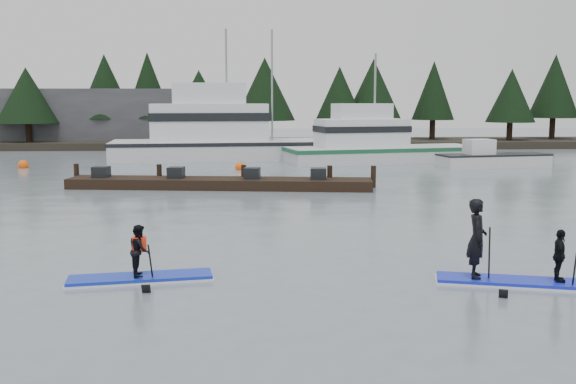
{
  "coord_description": "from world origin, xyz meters",
  "views": [
    {
      "loc": [
        -1.01,
        -13.91,
        3.92
      ],
      "look_at": [
        0.0,
        6.0,
        1.1
      ],
      "focal_mm": 40.0,
      "sensor_mm": 36.0,
      "label": 1
    }
  ],
  "objects_px": {
    "fishing_boat_large": "(232,148)",
    "paddleboard_duo": "(506,255)",
    "paddleboard_solo": "(140,264)",
    "floating_dock": "(220,183)",
    "fishing_boat_medium": "(378,154)"
  },
  "relations": [
    {
      "from": "floating_dock",
      "to": "paddleboard_solo",
      "type": "distance_m",
      "value": 15.18
    },
    {
      "from": "fishing_boat_medium",
      "to": "paddleboard_duo",
      "type": "height_order",
      "value": "fishing_boat_medium"
    },
    {
      "from": "fishing_boat_large",
      "to": "paddleboard_duo",
      "type": "height_order",
      "value": "fishing_boat_large"
    },
    {
      "from": "paddleboard_duo",
      "to": "paddleboard_solo",
      "type": "bearing_deg",
      "value": -170.26
    },
    {
      "from": "floating_dock",
      "to": "paddleboard_duo",
      "type": "xyz_separation_m",
      "value": [
        7.02,
        -15.82,
        0.41
      ]
    },
    {
      "from": "paddleboard_solo",
      "to": "paddleboard_duo",
      "type": "bearing_deg",
      "value": -13.73
    },
    {
      "from": "paddleboard_duo",
      "to": "fishing_boat_large",
      "type": "bearing_deg",
      "value": 117.16
    },
    {
      "from": "fishing_boat_large",
      "to": "paddleboard_solo",
      "type": "distance_m",
      "value": 30.47
    },
    {
      "from": "fishing_boat_medium",
      "to": "paddleboard_solo",
      "type": "distance_m",
      "value": 29.57
    },
    {
      "from": "fishing_boat_medium",
      "to": "paddleboard_solo",
      "type": "height_order",
      "value": "fishing_boat_medium"
    },
    {
      "from": "floating_dock",
      "to": "fishing_boat_large",
      "type": "bearing_deg",
      "value": 96.9
    },
    {
      "from": "fishing_boat_medium",
      "to": "paddleboard_duo",
      "type": "bearing_deg",
      "value": -107.82
    },
    {
      "from": "fishing_boat_large",
      "to": "floating_dock",
      "type": "relative_size",
      "value": 1.29
    },
    {
      "from": "fishing_boat_large",
      "to": "floating_dock",
      "type": "height_order",
      "value": "fishing_boat_large"
    },
    {
      "from": "fishing_boat_large",
      "to": "paddleboard_solo",
      "type": "height_order",
      "value": "fishing_boat_large"
    }
  ]
}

